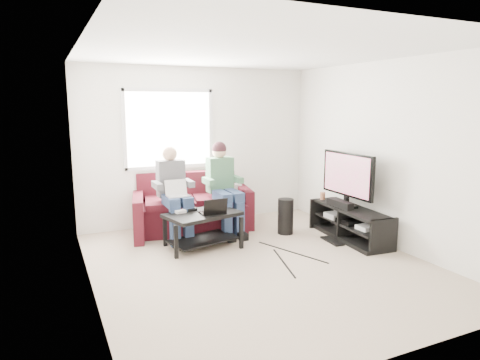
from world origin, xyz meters
name	(u,v)px	position (x,y,z in m)	size (l,w,h in m)	color
floor	(259,264)	(0.00, 0.00, 0.00)	(4.50, 4.50, 0.00)	tan
ceiling	(261,51)	(0.00, 0.00, 2.60)	(4.50, 4.50, 0.00)	white
wall_back	(198,146)	(0.00, 2.25, 1.30)	(4.50, 4.50, 0.00)	white
wall_front	(400,199)	(0.00, -2.25, 1.30)	(4.50, 4.50, 0.00)	white
wall_left	(86,173)	(-2.00, 0.00, 1.30)	(4.50, 4.50, 0.00)	white
wall_right	(386,154)	(2.00, 0.00, 1.30)	(4.50, 4.50, 0.00)	white
window	(169,129)	(-0.50, 2.23, 1.60)	(1.48, 0.04, 1.28)	white
sofa	(193,209)	(-0.26, 1.82, 0.33)	(2.10, 1.22, 0.90)	#4E1322
person_left	(174,189)	(-0.66, 1.47, 0.76)	(0.40, 0.70, 1.37)	navy
person_right	(223,181)	(0.14, 1.49, 0.82)	(0.40, 0.71, 1.42)	navy
laptop_silver	(178,192)	(-0.66, 1.29, 0.74)	(0.32, 0.22, 0.24)	silver
coffee_table	(203,222)	(-0.42, 0.92, 0.37)	(1.12, 0.83, 0.50)	black
laptop_black	(212,205)	(-0.30, 0.84, 0.62)	(0.34, 0.24, 0.24)	black
controller_a	(181,212)	(-0.70, 1.04, 0.52)	(0.14, 0.09, 0.04)	silver
controller_b	(192,209)	(-0.52, 1.10, 0.52)	(0.14, 0.09, 0.04)	black
controller_c	(218,207)	(-0.12, 1.07, 0.52)	(0.14, 0.09, 0.04)	gray
tv_stand	(350,225)	(1.70, 0.35, 0.22)	(0.55, 1.48, 0.48)	black
tv	(347,176)	(1.70, 0.45, 0.94)	(0.12, 1.10, 0.81)	black
soundbar	(340,204)	(1.58, 0.45, 0.53)	(0.12, 0.50, 0.10)	black
drink_cup	(323,196)	(1.65, 0.98, 0.54)	(0.08, 0.08, 0.12)	#9A6142
console_white	(368,227)	(1.70, -0.05, 0.29)	(0.30, 0.22, 0.06)	silver
console_grey	(337,215)	(1.70, 0.65, 0.30)	(0.34, 0.26, 0.08)	gray
console_black	(352,221)	(1.70, 0.30, 0.29)	(0.38, 0.30, 0.07)	black
subwoofer	(286,216)	(0.97, 0.99, 0.28)	(0.24, 0.24, 0.55)	black
keyboard_floor	(332,241)	(1.38, 0.34, 0.01)	(0.15, 0.44, 0.02)	black
end_table	(234,205)	(0.52, 1.95, 0.29)	(0.38, 0.38, 0.66)	black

